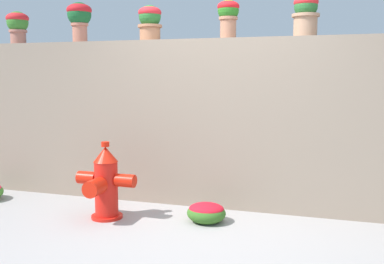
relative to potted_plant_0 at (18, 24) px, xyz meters
name	(u,v)px	position (x,y,z in m)	size (l,w,h in m)	color
ground_plane	(191,242)	(2.70, -1.23, -2.13)	(24.00, 24.00, 0.00)	#9C9694
stone_wall	(224,124)	(2.70, 0.00, -1.19)	(6.11, 0.39, 1.87)	gray
potted_plant_0	(18,24)	(0.00, 0.00, 0.00)	(0.28, 0.28, 0.41)	#B26B5B
potted_plant_1	(79,16)	(0.87, 0.04, 0.07)	(0.30, 0.30, 0.49)	#BF705A
potted_plant_2	(150,20)	(1.82, -0.01, -0.02)	(0.28, 0.28, 0.40)	#B5734F
potted_plant_3	(228,14)	(2.75, -0.02, 0.01)	(0.24, 0.24, 0.42)	#AC6F53
potted_plant_4	(306,13)	(3.56, -0.03, -0.02)	(0.28, 0.28, 0.43)	tan
fire_hydrant	(105,184)	(1.66, -0.86, -1.76)	(0.64, 0.50, 0.80)	red
flower_bush_left	(206,212)	(2.69, -0.67, -2.02)	(0.40, 0.36, 0.21)	#366923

